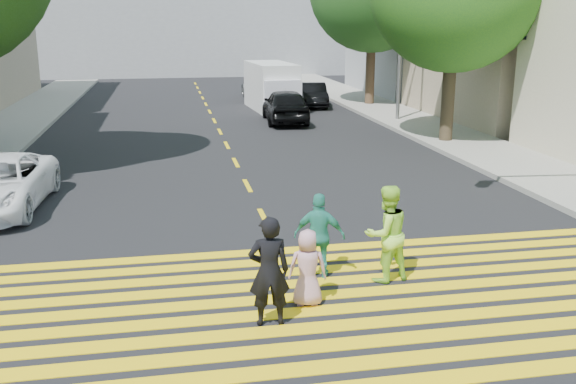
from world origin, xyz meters
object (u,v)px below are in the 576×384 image
object	(u,v)px
pedestrian_woman	(386,234)
white_van	(272,88)
pedestrian_man	(269,271)
pedestrian_child	(308,268)
silver_car	(263,87)
dark_car_parked	(313,95)
dark_car_near	(285,106)
pedestrian_extra	(319,236)

from	to	relation	value
pedestrian_woman	white_van	bearing A→B (deg)	-108.70
pedestrian_man	pedestrian_child	world-z (taller)	pedestrian_man
silver_car	dark_car_parked	xyz separation A→B (m)	(2.12, -3.68, -0.10)
pedestrian_man	white_van	size ratio (longest dim) A/B	0.33
dark_car_near	dark_car_parked	bearing A→B (deg)	-112.01
pedestrian_extra	silver_car	distance (m)	26.47
pedestrian_child	white_van	distance (m)	23.02
pedestrian_man	white_van	world-z (taller)	white_van
white_van	pedestrian_woman	bearing A→B (deg)	-98.40
pedestrian_woman	silver_car	distance (m)	26.72
pedestrian_man	pedestrian_woman	xyz separation A→B (m)	(2.24, 1.29, 0.01)
silver_car	white_van	size ratio (longest dim) A/B	0.96
pedestrian_child	dark_car_parked	xyz separation A→B (m)	(5.50, 23.70, -0.01)
dark_car_near	white_van	size ratio (longest dim) A/B	0.87
silver_car	pedestrian_woman	bearing A→B (deg)	84.97
pedestrian_man	pedestrian_woman	distance (m)	2.58
pedestrian_child	silver_car	bearing A→B (deg)	-86.69
dark_car_near	dark_car_parked	distance (m)	5.65
pedestrian_extra	dark_car_parked	distance (m)	23.18
pedestrian_man	pedestrian_child	distance (m)	0.92
pedestrian_child	silver_car	xyz separation A→B (m)	(3.38, 27.38, 0.08)
pedestrian_child	dark_car_near	distance (m)	18.85
dark_car_near	silver_car	xyz separation A→B (m)	(0.30, 8.78, -0.05)
pedestrian_extra	silver_car	size ratio (longest dim) A/B	0.31
pedestrian_man	white_van	distance (m)	23.67
pedestrian_woman	pedestrian_extra	world-z (taller)	pedestrian_woman
pedestrian_woman	silver_car	xyz separation A→B (m)	(1.84, 26.66, -0.14)
pedestrian_woman	white_van	distance (m)	22.13
pedestrian_man	pedestrian_extra	bearing A→B (deg)	-123.04
dark_car_parked	white_van	size ratio (longest dim) A/B	0.73
pedestrian_child	dark_car_parked	distance (m)	24.33
pedestrian_extra	white_van	world-z (taller)	white_van
dark_car_near	white_van	bearing A→B (deg)	-88.08
pedestrian_man	dark_car_near	xyz separation A→B (m)	(3.78, 19.16, -0.09)
pedestrian_child	silver_car	size ratio (longest dim) A/B	0.26
dark_car_near	silver_car	bearing A→B (deg)	-88.58
pedestrian_man	dark_car_near	world-z (taller)	pedestrian_man
pedestrian_extra	pedestrian_child	bearing A→B (deg)	86.84
pedestrian_child	dark_car_near	xyz separation A→B (m)	(3.08, 18.60, 0.13)
pedestrian_woman	pedestrian_child	size ratio (longest dim) A/B	1.37
pedestrian_man	white_van	bearing A→B (deg)	-97.46
pedestrian_woman	pedestrian_child	xyz separation A→B (m)	(-1.54, -0.72, -0.23)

